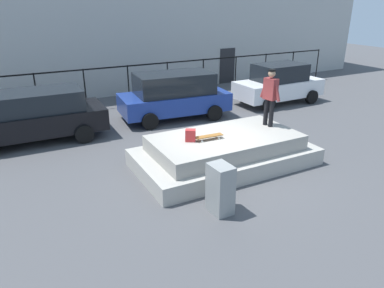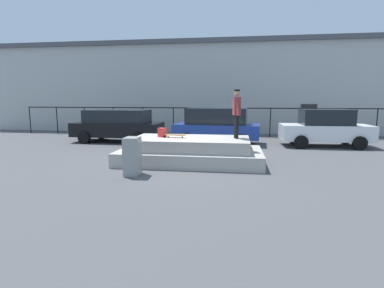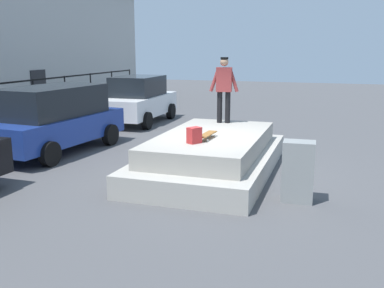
% 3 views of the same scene
% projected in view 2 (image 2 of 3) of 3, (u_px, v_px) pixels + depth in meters
% --- Properties ---
extents(ground_plane, '(60.00, 60.00, 0.00)m').
position_uv_depth(ground_plane, '(183.00, 162.00, 11.30)').
color(ground_plane, '#4C4C4F').
extents(concrete_ledge, '(5.22, 2.78, 0.92)m').
position_uv_depth(concrete_ledge, '(190.00, 151.00, 11.21)').
color(concrete_ledge, '#ADA89E').
rests_on(concrete_ledge, ground_plane).
extents(skateboarder, '(0.30, 0.79, 1.76)m').
position_uv_depth(skateboarder, '(237.00, 110.00, 10.87)').
color(skateboarder, black).
rests_on(skateboarder, concrete_ledge).
extents(skateboard, '(0.84, 0.26, 0.12)m').
position_uv_depth(skateboard, '(175.00, 135.00, 11.15)').
color(skateboard, brown).
rests_on(skateboard, concrete_ledge).
extents(backpack, '(0.34, 0.32, 0.34)m').
position_uv_depth(backpack, '(162.00, 132.00, 11.35)').
color(backpack, red).
rests_on(backpack, concrete_ledge).
extents(car_black_hatchback_near, '(4.80, 2.27, 1.75)m').
position_uv_depth(car_black_hatchback_near, '(118.00, 125.00, 16.47)').
color(car_black_hatchback_near, black).
rests_on(car_black_hatchback_near, ground_plane).
extents(car_blue_hatchback_mid, '(4.54, 2.47, 1.87)m').
position_uv_depth(car_blue_hatchback_mid, '(217.00, 125.00, 15.78)').
color(car_blue_hatchback_mid, navy).
rests_on(car_blue_hatchback_mid, ground_plane).
extents(car_white_sedan_far, '(4.25, 2.07, 1.84)m').
position_uv_depth(car_white_sedan_far, '(325.00, 128.00, 14.86)').
color(car_white_sedan_far, white).
rests_on(car_white_sedan_far, ground_plane).
extents(utility_box, '(0.47, 0.62, 1.18)m').
position_uv_depth(utility_box, '(132.00, 156.00, 9.31)').
color(utility_box, gray).
rests_on(utility_box, ground_plane).
extents(fence_row, '(24.06, 0.06, 1.81)m').
position_uv_depth(fence_row, '(205.00, 116.00, 18.79)').
color(fence_row, black).
rests_on(fence_row, ground_plane).
extents(warehouse_building, '(33.61, 8.59, 6.28)m').
position_uv_depth(warehouse_building, '(212.00, 88.00, 24.21)').
color(warehouse_building, '#B2B2AD').
rests_on(warehouse_building, ground_plane).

